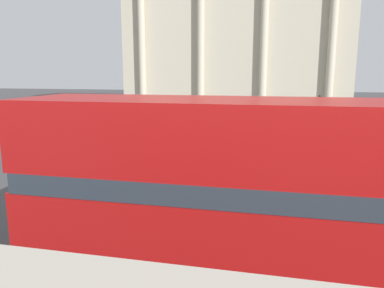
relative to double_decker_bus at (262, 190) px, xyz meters
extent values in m
cylinder|color=black|center=(-3.98, 1.26, -1.89)|extent=(1.02, 0.22, 1.02)
cylinder|color=black|center=(-3.98, -1.26, -1.89)|extent=(1.02, 0.22, 1.02)
cube|color=#B71414|center=(0.00, 0.00, -0.98)|extent=(10.76, 2.52, 1.84)
cube|color=#2D3842|center=(0.00, 0.00, 0.17)|extent=(10.54, 2.54, 0.45)
cube|color=#B71414|center=(0.00, 0.00, 1.16)|extent=(10.76, 2.52, 1.54)
cube|color=beige|center=(-5.27, 43.44, 9.41)|extent=(28.16, 10.46, 23.63)
cylinder|color=beige|center=(-16.53, 37.76, 7.64)|extent=(0.90, 0.90, 20.09)
cylinder|color=beige|center=(-9.02, 37.76, 7.64)|extent=(0.90, 0.90, 20.09)
cylinder|color=beige|center=(-1.51, 37.76, 7.64)|extent=(0.90, 0.90, 20.09)
cylinder|color=beige|center=(6.00, 37.76, 7.64)|extent=(0.90, 0.90, 20.09)
cylinder|color=black|center=(-0.50, 4.45, -0.65)|extent=(0.12, 0.12, 3.51)
cube|color=black|center=(-0.32, 4.45, 0.66)|extent=(0.20, 0.24, 0.70)
sphere|color=green|center=(-0.21, 4.45, 0.81)|extent=(0.14, 0.14, 0.14)
cylinder|color=black|center=(-4.32, 9.63, -0.54)|extent=(0.12, 0.12, 3.74)
cube|color=black|center=(-4.14, 9.63, 0.88)|extent=(0.20, 0.24, 0.70)
sphere|color=red|center=(-4.03, 9.63, 1.03)|extent=(0.14, 0.14, 0.14)
cylinder|color=black|center=(2.98, 18.31, -0.70)|extent=(0.12, 0.12, 3.41)
cube|color=black|center=(3.16, 18.31, 0.55)|extent=(0.20, 0.24, 0.70)
sphere|color=red|center=(3.27, 18.31, 0.70)|extent=(0.14, 0.14, 0.14)
cylinder|color=black|center=(-5.48, 14.39, -2.10)|extent=(0.60, 0.18, 0.60)
cylinder|color=black|center=(-5.48, 12.64, -2.10)|extent=(0.60, 0.18, 0.60)
cylinder|color=black|center=(-8.28, 14.39, -2.10)|extent=(0.60, 0.18, 0.60)
cylinder|color=black|center=(-8.28, 12.64, -2.10)|extent=(0.60, 0.18, 0.60)
cube|color=black|center=(-6.88, 13.52, -1.83)|extent=(4.20, 1.75, 0.55)
cube|color=#2D3842|center=(-7.08, 13.52, -1.30)|extent=(1.89, 1.61, 0.50)
cylinder|color=black|center=(6.94, 24.25, -2.10)|extent=(0.60, 0.18, 0.60)
cylinder|color=black|center=(6.94, 22.50, -2.10)|extent=(0.60, 0.18, 0.60)
cube|color=maroon|center=(8.34, 23.38, -1.83)|extent=(4.20, 1.75, 0.55)
cube|color=#2D3842|center=(8.14, 23.38, -1.30)|extent=(1.89, 1.61, 0.50)
cylinder|color=#282B33|center=(-4.20, 20.31, -2.01)|extent=(0.14, 0.14, 0.79)
cylinder|color=#282B33|center=(-4.02, 20.31, -2.01)|extent=(0.14, 0.14, 0.79)
cylinder|color=#284799|center=(-4.11, 20.31, -1.30)|extent=(0.32, 0.32, 0.63)
sphere|color=tan|center=(-4.11, 20.31, -0.88)|extent=(0.21, 0.21, 0.21)
camera|label=1|loc=(0.22, -7.85, 2.48)|focal=35.00mm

